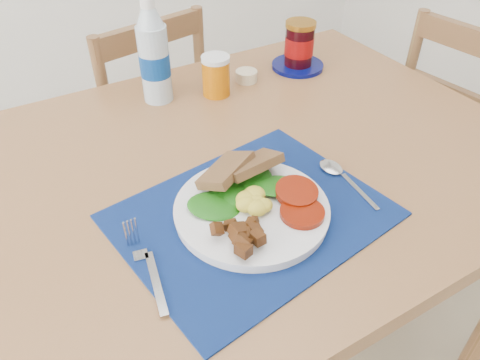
# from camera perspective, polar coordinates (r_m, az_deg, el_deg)

# --- Properties ---
(table) EXTENTS (1.40, 0.90, 0.75)m
(table) POSITION_cam_1_polar(r_m,az_deg,el_deg) (0.99, -4.22, -2.45)
(table) COLOR brown
(table) RESTS_ON ground
(chair_far) EXTENTS (0.46, 0.44, 1.05)m
(chair_far) POSITION_cam_1_polar(r_m,az_deg,el_deg) (1.57, -11.69, 8.23)
(chair_far) COLOR brown
(chair_far) RESTS_ON ground
(chair_end) EXTENTS (0.42, 0.44, 1.05)m
(chair_end) POSITION_cam_1_polar(r_m,az_deg,el_deg) (1.64, 25.52, 6.51)
(chair_end) COLOR brown
(chair_end) RESTS_ON ground
(placemat) EXTENTS (0.50, 0.41, 0.00)m
(placemat) POSITION_cam_1_polar(r_m,az_deg,el_deg) (0.83, 1.41, -4.28)
(placemat) COLOR black
(placemat) RESTS_ON table
(breakfast_plate) EXTENTS (0.27, 0.27, 0.07)m
(breakfast_plate) POSITION_cam_1_polar(r_m,az_deg,el_deg) (0.81, 1.25, -3.51)
(breakfast_plate) COLOR silver
(breakfast_plate) RESTS_ON placemat
(fork) EXTENTS (0.04, 0.18, 0.00)m
(fork) POSITION_cam_1_polar(r_m,az_deg,el_deg) (0.76, -11.37, -10.11)
(fork) COLOR #B2B5BA
(fork) RESTS_ON placemat
(spoon) EXTENTS (0.04, 0.17, 0.00)m
(spoon) POSITION_cam_1_polar(r_m,az_deg,el_deg) (0.93, 12.09, 0.55)
(spoon) COLOR #B2B5BA
(spoon) RESTS_ON placemat
(water_bottle) EXTENTS (0.07, 0.07, 0.25)m
(water_bottle) POSITION_cam_1_polar(r_m,az_deg,el_deg) (1.14, -10.42, 14.44)
(water_bottle) COLOR #ADBFCC
(water_bottle) RESTS_ON table
(juice_glass) EXTENTS (0.07, 0.07, 0.09)m
(juice_glass) POSITION_cam_1_polar(r_m,az_deg,el_deg) (1.18, -2.94, 12.46)
(juice_glass) COLOR #BC5F05
(juice_glass) RESTS_ON table
(ramekin) EXTENTS (0.06, 0.06, 0.03)m
(ramekin) POSITION_cam_1_polar(r_m,az_deg,el_deg) (1.25, 0.78, 12.57)
(ramekin) COLOR beige
(ramekin) RESTS_ON table
(jam_on_saucer) EXTENTS (0.14, 0.14, 0.13)m
(jam_on_saucer) POSITION_cam_1_polar(r_m,az_deg,el_deg) (1.32, 7.20, 15.68)
(jam_on_saucer) COLOR #040A4F
(jam_on_saucer) RESTS_ON table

